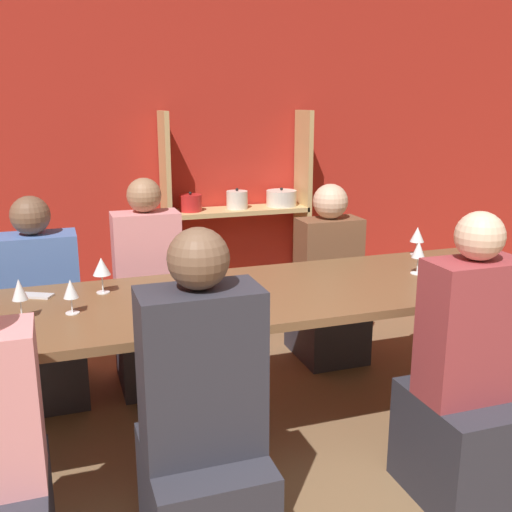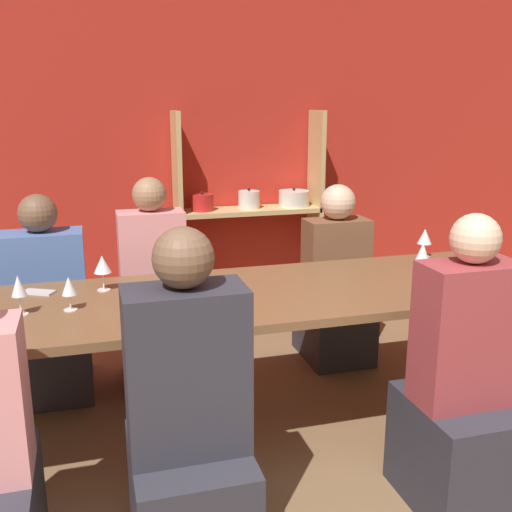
# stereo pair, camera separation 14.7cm
# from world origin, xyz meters

# --- Properties ---
(wall_back_red) EXTENTS (8.80, 0.06, 2.70)m
(wall_back_red) POSITION_xyz_m (0.00, 3.83, 1.35)
(wall_back_red) COLOR red
(wall_back_red) RESTS_ON ground_plane
(shelf_unit) EXTENTS (1.16, 0.30, 1.58)m
(shelf_unit) POSITION_xyz_m (0.54, 3.63, 0.63)
(shelf_unit) COLOR tan
(shelf_unit) RESTS_ON ground_plane
(dining_table) EXTENTS (2.94, 0.88, 0.76)m
(dining_table) POSITION_xyz_m (0.08, 1.77, 0.68)
(dining_table) COLOR brown
(dining_table) RESTS_ON ground_plane
(wine_bottle_green) EXTENTS (0.07, 0.07, 0.31)m
(wine_bottle_green) POSITION_xyz_m (-0.34, 1.53, 0.88)
(wine_bottle_green) COLOR brown
(wine_bottle_green) RESTS_ON dining_table
(wine_glass_white_a) EXTENTS (0.07, 0.07, 0.18)m
(wine_glass_white_a) POSITION_xyz_m (0.96, 1.78, 0.88)
(wine_glass_white_a) COLOR white
(wine_glass_white_a) RESTS_ON dining_table
(wine_glass_empty_a) EXTENTS (0.08, 0.08, 0.17)m
(wine_glass_empty_a) POSITION_xyz_m (1.18, 2.14, 0.88)
(wine_glass_empty_a) COLOR white
(wine_glass_empty_a) RESTS_ON dining_table
(wine_glass_empty_b) EXTENTS (0.06, 0.06, 0.18)m
(wine_glass_empty_b) POSITION_xyz_m (-0.28, 1.89, 0.88)
(wine_glass_empty_b) COLOR white
(wine_glass_empty_b) RESTS_ON dining_table
(wine_glass_red_a) EXTENTS (0.06, 0.06, 0.18)m
(wine_glass_red_a) POSITION_xyz_m (-1.01, 1.73, 0.88)
(wine_glass_red_a) COLOR white
(wine_glass_red_a) RESTS_ON dining_table
(wine_glass_empty_c) EXTENTS (0.07, 0.07, 0.15)m
(wine_glass_empty_c) POSITION_xyz_m (-0.80, 1.74, 0.86)
(wine_glass_empty_c) COLOR white
(wine_glass_empty_c) RESTS_ON dining_table
(wine_glass_red_b) EXTENTS (0.08, 0.08, 0.17)m
(wine_glass_red_b) POSITION_xyz_m (-0.65, 1.99, 0.88)
(wine_glass_red_b) COLOR white
(wine_glass_red_b) RESTS_ON dining_table
(cell_phone) EXTENTS (0.17, 0.13, 0.01)m
(cell_phone) POSITION_xyz_m (-0.95, 2.03, 0.76)
(cell_phone) COLOR silver
(cell_phone) RESTS_ON dining_table
(person_near_a) EXTENTS (0.41, 0.51, 1.25)m
(person_near_a) POSITION_xyz_m (-0.41, 1.00, 0.46)
(person_near_a) COLOR #2D2D38
(person_near_a) RESTS_ON ground_plane
(person_far_a) EXTENTS (0.37, 0.47, 1.24)m
(person_far_a) POSITION_xyz_m (-0.36, 2.50, 0.46)
(person_far_a) COLOR #2D2D38
(person_far_a) RESTS_ON ground_plane
(person_near_b) EXTENTS (0.39, 0.49, 1.24)m
(person_near_b) POSITION_xyz_m (0.70, 1.02, 0.45)
(person_near_b) COLOR #2D2D38
(person_near_b) RESTS_ON ground_plane
(person_far_b) EXTENTS (0.40, 0.50, 1.15)m
(person_far_b) POSITION_xyz_m (0.80, 2.54, 0.42)
(person_far_b) COLOR #2D2D38
(person_far_b) RESTS_ON ground_plane
(person_far_c) EXTENTS (0.46, 0.57, 1.16)m
(person_far_c) POSITION_xyz_m (-0.97, 2.55, 0.41)
(person_far_c) COLOR #2D2D38
(person_far_c) RESTS_ON ground_plane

